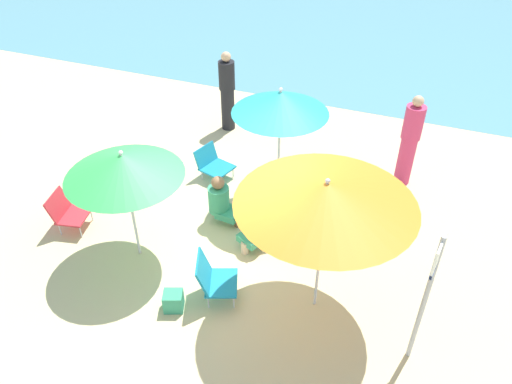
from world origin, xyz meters
TOP-DOWN VIEW (x-y plane):
  - ground_plane at (0.00, 0.00)m, footprint 40.00×40.00m
  - sea_water at (0.00, 13.32)m, footprint 40.00×16.00m
  - umbrella_teal at (0.29, 1.51)m, footprint 1.53×1.53m
  - umbrella_green at (-1.24, -0.54)m, footprint 1.65×1.65m
  - umbrella_orange at (1.55, -0.53)m, footprint 2.18×2.18m
  - beach_chair_a at (-2.63, -0.42)m, footprint 0.63×0.62m
  - beach_chair_b at (0.19, -0.90)m, footprint 0.69×0.69m
  - beach_chair_c at (-1.07, 1.75)m, footprint 0.71×0.66m
  - person_a at (0.39, 0.33)m, footprint 0.47×0.57m
  - person_b at (-0.38, 0.63)m, footprint 0.57×0.38m
  - person_c at (-1.55, 3.54)m, footprint 0.33×0.33m
  - person_d at (2.25, 2.87)m, footprint 0.34×0.34m
  - warning_sign at (2.87, -0.89)m, footprint 0.10×0.46m
  - beach_bag at (-0.22, -1.30)m, footprint 0.33×0.31m

SIDE VIEW (x-z plane):
  - ground_plane at x=0.00m, z-range 0.00..0.00m
  - sea_water at x=0.00m, z-range 0.00..0.01m
  - beach_bag at x=-0.22m, z-range 0.00..0.29m
  - beach_chair_c at x=-1.07m, z-range 0.01..0.59m
  - beach_chair_a at x=-2.63m, z-range 0.02..0.66m
  - beach_chair_b at x=0.19m, z-range 0.02..0.71m
  - person_b at x=-0.38m, z-range -0.01..0.86m
  - person_a at x=0.39m, z-range -0.02..0.91m
  - person_c at x=-1.55m, z-range 0.00..1.71m
  - person_d at x=2.25m, z-range 0.00..1.73m
  - warning_sign at x=2.87m, z-range 0.30..2.28m
  - umbrella_green at x=-1.24m, z-range 0.70..2.56m
  - umbrella_teal at x=0.29m, z-range 0.83..2.96m
  - umbrella_orange at x=1.55m, z-range 0.85..2.97m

